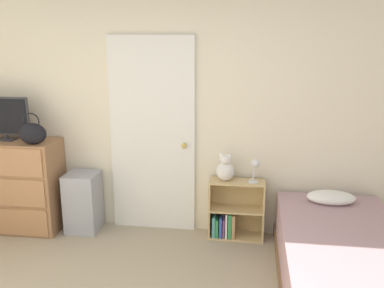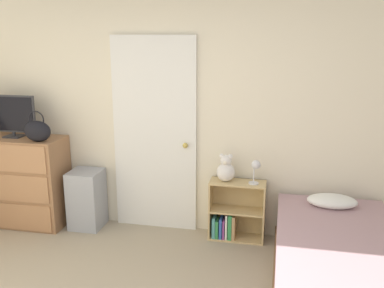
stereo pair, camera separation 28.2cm
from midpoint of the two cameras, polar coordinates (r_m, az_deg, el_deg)
name	(u,v)px [view 1 (the left image)]	position (r m, az deg, el deg)	size (l,w,h in m)	color
wall_back	(179,113)	(4.44, -3.54, 4.17)	(10.00, 0.06, 2.55)	beige
door_closed	(153,136)	(4.50, -7.08, 1.04)	(0.89, 0.09, 2.06)	white
dresser	(15,185)	(5.03, -24.01, -5.04)	(0.97, 0.45, 0.99)	#996B47
tv	(4,118)	(4.90, -25.27, 3.18)	(0.54, 0.16, 0.45)	#2D2D33
handbag	(32,133)	(4.62, -22.17, 1.33)	(0.29, 0.14, 0.32)	black
storage_bin	(83,202)	(4.80, -15.95, -7.45)	(0.33, 0.34, 0.64)	#999EA8
bookshelf	(232,214)	(4.51, 3.61, -9.32)	(0.57, 0.24, 0.62)	tan
teddy_bear	(225,169)	(4.33, 2.60, -3.34)	(0.19, 0.19, 0.29)	silver
desk_lamp	(255,166)	(4.27, 6.56, -2.98)	(0.11, 0.11, 0.25)	silver
bed	(342,261)	(3.81, 17.36, -14.68)	(1.02, 1.90, 0.61)	brown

